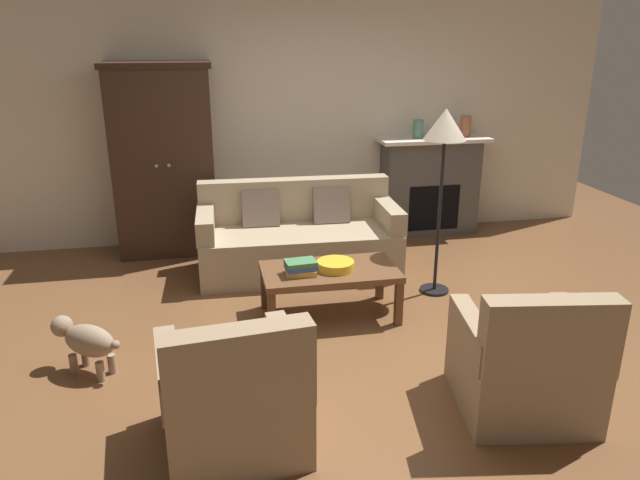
{
  "coord_description": "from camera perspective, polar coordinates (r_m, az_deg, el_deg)",
  "views": [
    {
      "loc": [
        -1.01,
        -4.05,
        2.23
      ],
      "look_at": [
        -0.06,
        0.69,
        0.55
      ],
      "focal_mm": 33.53,
      "sensor_mm": 36.0,
      "label": 1
    }
  ],
  "objects": [
    {
      "name": "armchair_near_right",
      "position": [
        3.92,
        19.05,
        -11.29
      ],
      "size": [
        0.88,
        0.88,
        0.88
      ],
      "color": "#997F60",
      "rests_on": "ground"
    },
    {
      "name": "armoire",
      "position": [
        6.41,
        -14.68,
        7.34
      ],
      "size": [
        1.06,
        0.57,
        1.97
      ],
      "color": "#382319",
      "rests_on": "ground"
    },
    {
      "name": "ground_plane",
      "position": [
        4.74,
        2.41,
        -8.97
      ],
      "size": [
        9.6,
        9.6,
        0.0
      ],
      "primitive_type": "plane",
      "color": "brown"
    },
    {
      "name": "armchair_near_left",
      "position": [
        3.45,
        -8.24,
        -14.83
      ],
      "size": [
        0.85,
        0.84,
        0.88
      ],
      "color": "#997F60",
      "rests_on": "ground"
    },
    {
      "name": "back_wall",
      "position": [
        6.73,
        -2.63,
        12.05
      ],
      "size": [
        7.2,
        0.1,
        2.8
      ],
      "primitive_type": "cube",
      "color": "silver",
      "rests_on": "ground"
    },
    {
      "name": "couch",
      "position": [
        5.86,
        -2.09,
        0.07
      ],
      "size": [
        1.95,
        0.91,
        0.86
      ],
      "color": "tan",
      "rests_on": "ground"
    },
    {
      "name": "mantel_vase_jade",
      "position": [
        6.84,
        9.36,
        10.42
      ],
      "size": [
        0.11,
        0.11,
        0.2
      ],
      "primitive_type": "cylinder",
      "color": "slate",
      "rests_on": "fireplace"
    },
    {
      "name": "fruit_bowl",
      "position": [
        4.83,
        1.49,
        -2.42
      ],
      "size": [
        0.3,
        0.3,
        0.07
      ],
      "primitive_type": "cylinder",
      "color": "gold",
      "rests_on": "coffee_table"
    },
    {
      "name": "dog",
      "position": [
        4.44,
        -21.44,
        -8.9
      ],
      "size": [
        0.49,
        0.41,
        0.39
      ],
      "color": "gray",
      "rests_on": "ground"
    },
    {
      "name": "fireplace",
      "position": [
        7.05,
        10.4,
        5.2
      ],
      "size": [
        1.26,
        0.48,
        1.12
      ],
      "color": "#4C4947",
      "rests_on": "ground"
    },
    {
      "name": "floor_lamp",
      "position": [
        5.17,
        11.82,
        9.73
      ],
      "size": [
        0.36,
        0.36,
        1.64
      ],
      "color": "black",
      "rests_on": "ground"
    },
    {
      "name": "mantel_vase_terracotta",
      "position": [
        7.05,
        13.71,
        10.51
      ],
      "size": [
        0.12,
        0.12,
        0.23
      ],
      "primitive_type": "cylinder",
      "color": "#A86042",
      "rests_on": "fireplace"
    },
    {
      "name": "book_stack",
      "position": [
        4.73,
        -1.84,
        -2.63
      ],
      "size": [
        0.26,
        0.19,
        0.12
      ],
      "color": "gold",
      "rests_on": "coffee_table"
    },
    {
      "name": "coffee_table",
      "position": [
        4.87,
        0.93,
        -3.37
      ],
      "size": [
        1.1,
        0.6,
        0.42
      ],
      "color": "brown",
      "rests_on": "ground"
    }
  ]
}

